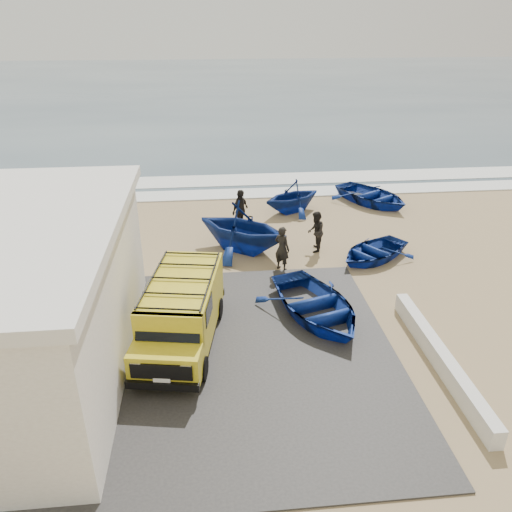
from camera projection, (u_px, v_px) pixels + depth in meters
name	position (u px, v px, depth m)	size (l,w,h in m)	color
ground	(249.00, 316.00, 15.98)	(160.00, 160.00, 0.00)	tan
slab	(184.00, 358.00, 14.00)	(12.00, 10.00, 0.05)	#373533
ocean	(212.00, 87.00, 66.06)	(180.00, 88.00, 0.01)	#385166
surf_line	(229.00, 194.00, 26.70)	(180.00, 1.60, 0.06)	white
surf_wash	(227.00, 180.00, 28.94)	(180.00, 2.20, 0.04)	white
parapet	(440.00, 358.00, 13.63)	(0.35, 6.00, 0.55)	silver
van	(181.00, 310.00, 14.30)	(2.62, 4.96, 2.02)	yellow
boat_near_left	(316.00, 305.00, 15.78)	(3.03, 4.24, 0.88)	navy
boat_near_right	(373.00, 251.00, 19.57)	(2.37, 3.31, 0.69)	navy
boat_mid_left	(242.00, 227.00, 19.98)	(3.41, 3.96, 2.08)	navy
boat_far_left	(292.00, 196.00, 24.08)	(2.63, 3.04, 1.60)	navy
boat_far_right	(372.00, 195.00, 25.31)	(2.97, 4.16, 0.86)	navy
fisherman_front	(282.00, 248.00, 18.56)	(0.63, 0.42, 1.74)	black
fisherman_middle	(316.00, 232.00, 20.04)	(0.82, 0.64, 1.68)	black
fisherman_back	(240.00, 211.00, 21.90)	(1.11, 0.46, 1.89)	black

